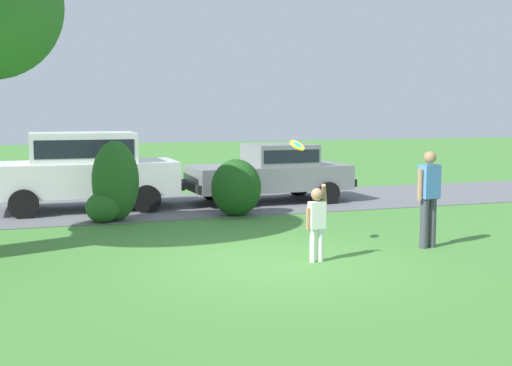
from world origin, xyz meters
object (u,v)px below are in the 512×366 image
Objects in this scene: parked_suv at (83,167)px; adult_onlooker at (429,194)px; child_thrower at (317,218)px; parked_sedan at (272,171)px; frisbee at (297,145)px.

adult_onlooker is (5.47, -6.63, -0.09)m from parked_suv.
child_thrower is 0.74× the size of adult_onlooker.
parked_sedan is 2.56× the size of adult_onlooker.
frisbee reaches higher than parked_sedan.
child_thrower is at bearing -65.99° from parked_suv.
adult_onlooker is at bearing -84.92° from parked_sedan.
parked_suv is 8.60m from adult_onlooker.
frisbee is 2.53m from adult_onlooker.
frisbee reaches higher than child_thrower.
frisbee is (-1.73, -5.92, 1.01)m from parked_sedan.
adult_onlooker is (2.31, -0.58, -0.87)m from frisbee.
child_thrower is at bearing -171.07° from adult_onlooker.
adult_onlooker reaches higher than parked_sedan.
adult_onlooker is at bearing -14.07° from frisbee.
parked_sedan is 7.09m from child_thrower.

